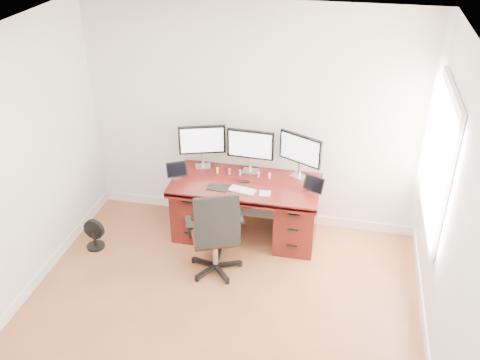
% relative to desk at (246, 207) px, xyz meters
% --- Properties ---
extents(ground, '(4.50, 4.50, 0.00)m').
position_rel_desk_xyz_m(ground, '(0.00, -1.83, -0.40)').
color(ground, '#915837').
rests_on(ground, ground).
extents(back_wall, '(4.00, 0.10, 2.70)m').
position_rel_desk_xyz_m(back_wall, '(0.00, 0.42, 0.95)').
color(back_wall, white).
rests_on(back_wall, ground).
extents(right_wall, '(0.10, 4.50, 2.70)m').
position_rel_desk_xyz_m(right_wall, '(2.00, -1.72, 0.95)').
color(right_wall, white).
rests_on(right_wall, ground).
extents(desk, '(1.70, 0.80, 0.75)m').
position_rel_desk_xyz_m(desk, '(0.00, 0.00, 0.00)').
color(desk, '#470F0E').
rests_on(desk, ground).
extents(office_chair, '(0.73, 0.73, 1.05)m').
position_rel_desk_xyz_m(office_chair, '(-0.17, -0.76, -0.06)').
color(office_chair, black).
rests_on(office_chair, ground).
extents(floor_fan, '(0.25, 0.21, 0.36)m').
position_rel_desk_xyz_m(floor_fan, '(-1.67, -0.62, -0.23)').
color(floor_fan, black).
rests_on(floor_fan, ground).
extents(monitor_left, '(0.53, 0.21, 0.53)m').
position_rel_desk_xyz_m(monitor_left, '(-0.58, 0.24, 0.68)').
color(monitor_left, silver).
rests_on(monitor_left, desk).
extents(monitor_center, '(0.55, 0.15, 0.53)m').
position_rel_desk_xyz_m(monitor_center, '(-0.00, 0.24, 0.68)').
color(monitor_center, silver).
rests_on(monitor_center, desk).
extents(monitor_right, '(0.51, 0.28, 0.53)m').
position_rel_desk_xyz_m(monitor_right, '(0.58, 0.24, 0.68)').
color(monitor_right, silver).
rests_on(monitor_right, desk).
extents(tablet_left, '(0.24, 0.17, 0.19)m').
position_rel_desk_xyz_m(tablet_left, '(-0.80, -0.08, 0.43)').
color(tablet_left, silver).
rests_on(tablet_left, desk).
extents(tablet_right, '(0.25, 0.17, 0.19)m').
position_rel_desk_xyz_m(tablet_right, '(0.78, -0.08, 0.43)').
color(tablet_right, silver).
rests_on(tablet_right, desk).
extents(keyboard, '(0.31, 0.18, 0.01)m').
position_rel_desk_xyz_m(keyboard, '(-0.00, -0.22, 0.36)').
color(keyboard, white).
rests_on(keyboard, desk).
extents(trackpad, '(0.14, 0.14, 0.01)m').
position_rel_desk_xyz_m(trackpad, '(0.26, -0.24, 0.35)').
color(trackpad, silver).
rests_on(trackpad, desk).
extents(drawing_tablet, '(0.24, 0.16, 0.01)m').
position_rel_desk_xyz_m(drawing_tablet, '(-0.28, -0.22, 0.35)').
color(drawing_tablet, black).
rests_on(drawing_tablet, desk).
extents(phone, '(0.13, 0.07, 0.01)m').
position_rel_desk_xyz_m(phone, '(-0.02, -0.02, 0.35)').
color(phone, black).
rests_on(phone, desk).
extents(figurine_orange, '(0.03, 0.03, 0.08)m').
position_rel_desk_xyz_m(figurine_orange, '(-0.37, 0.12, 0.39)').
color(figurine_orange, '#ED9B3B').
rests_on(figurine_orange, desk).
extents(figurine_brown, '(0.03, 0.03, 0.08)m').
position_rel_desk_xyz_m(figurine_brown, '(-0.22, 0.12, 0.39)').
color(figurine_brown, olive).
rests_on(figurine_brown, desk).
extents(figurine_blue, '(0.03, 0.03, 0.08)m').
position_rel_desk_xyz_m(figurine_blue, '(-0.10, 0.12, 0.39)').
color(figurine_blue, '#4D8EE4').
rests_on(figurine_blue, desk).
extents(figurine_purple, '(0.03, 0.03, 0.08)m').
position_rel_desk_xyz_m(figurine_purple, '(0.12, 0.12, 0.39)').
color(figurine_purple, '#B271DF').
rests_on(figurine_purple, desk).
extents(figurine_pink, '(0.03, 0.03, 0.08)m').
position_rel_desk_xyz_m(figurine_pink, '(0.25, 0.12, 0.39)').
color(figurine_pink, '#F276C9').
rests_on(figurine_pink, desk).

